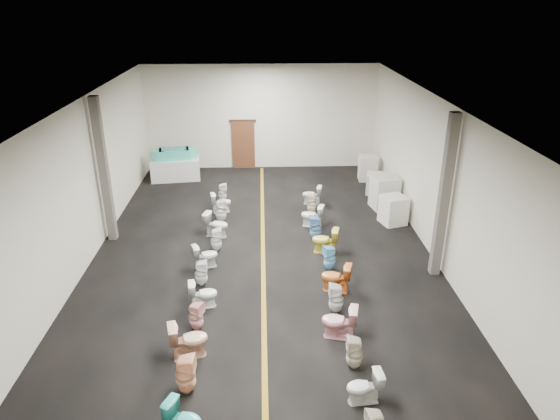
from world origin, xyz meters
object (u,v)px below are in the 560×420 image
(toilet_left_3, at_px, (196,316))
(toilet_left_4, at_px, (203,294))
(toilet_left_6, at_px, (205,256))
(toilet_right_10, at_px, (312,204))
(toilet_left_2, at_px, (189,340))
(toilet_left_7, at_px, (216,240))
(toilet_left_1, at_px, (186,374))
(toilet_right_4, at_px, (336,299))
(appliance_crate_b, at_px, (384,192))
(toilet_right_9, at_px, (312,216))
(toilet_right_8, at_px, (316,228))
(appliance_crate_c, at_px, (375,184))
(toilet_right_7, at_px, (325,240))
(toilet_left_5, at_px, (201,273))
(toilet_right_11, at_px, (312,195))
(toilet_right_3, at_px, (339,322))
(toilet_right_6, at_px, (330,258))
(toilet_left_0, at_px, (184,419))
(display_table, at_px, (176,169))
(appliance_crate_d, at_px, (368,168))
(toilet_left_8, at_px, (216,225))
(toilet_left_9, at_px, (221,211))
(toilet_left_10, at_px, (221,203))
(toilet_right_5, at_px, (336,277))
(toilet_right_2, at_px, (355,353))
(bathtub, at_px, (174,154))
(appliance_crate_a, at_px, (393,210))
(toilet_left_11, at_px, (222,192))
(toilet_right_1, at_px, (364,387))

(toilet_left_3, distance_m, toilet_left_4, 0.94)
(toilet_left_6, height_order, toilet_right_10, toilet_left_6)
(toilet_left_2, xyz_separation_m, toilet_left_3, (0.05, 0.92, -0.05))
(toilet_left_7, xyz_separation_m, toilet_right_10, (3.15, 2.70, -0.01))
(toilet_left_1, xyz_separation_m, toilet_right_4, (3.26, 2.54, -0.04))
(appliance_crate_b, distance_m, toilet_right_9, 3.13)
(toilet_left_7, bearing_deg, toilet_right_8, -85.31)
(appliance_crate_c, height_order, toilet_right_7, toilet_right_7)
(toilet_left_5, xyz_separation_m, toilet_left_6, (0.02, 0.96, -0.00))
(toilet_right_11, bearing_deg, toilet_right_9, 6.78)
(toilet_left_6, bearing_deg, toilet_left_7, -34.01)
(toilet_right_3, distance_m, toilet_right_6, 3.02)
(toilet_left_0, height_order, toilet_left_6, toilet_left_6)
(toilet_left_5, height_order, toilet_left_7, toilet_left_7)
(display_table, relative_size, appliance_crate_d, 1.93)
(toilet_left_8, relative_size, toilet_left_9, 0.96)
(appliance_crate_b, distance_m, toilet_right_10, 2.70)
(toilet_left_8, bearing_deg, toilet_left_10, 17.75)
(appliance_crate_c, relative_size, toilet_right_5, 1.01)
(toilet_left_9, bearing_deg, toilet_left_7, 169.89)
(appliance_crate_c, relative_size, toilet_right_2, 1.06)
(display_table, bearing_deg, bathtub, 0.00)
(toilet_left_1, xyz_separation_m, toilet_right_3, (3.20, 1.58, -0.02))
(appliance_crate_a, xyz_separation_m, toilet_right_10, (-2.65, 0.93, -0.12))
(toilet_right_4, bearing_deg, toilet_right_3, -1.82)
(toilet_left_1, xyz_separation_m, toilet_left_5, (-0.13, 3.91, -0.07))
(appliance_crate_b, height_order, toilet_left_11, appliance_crate_b)
(appliance_crate_b, distance_m, appliance_crate_c, 1.46)
(toilet_left_0, bearing_deg, toilet_left_11, 25.30)
(toilet_right_7, relative_size, toilet_right_9, 1.04)
(toilet_left_5, bearing_deg, toilet_right_6, -80.17)
(toilet_right_6, xyz_separation_m, toilet_right_11, (-0.03, 4.83, -0.02))
(toilet_right_3, distance_m, toilet_right_9, 5.90)
(toilet_right_9, bearing_deg, toilet_right_4, 19.70)
(toilet_right_4, bearing_deg, toilet_left_4, -94.49)
(toilet_right_6, bearing_deg, toilet_left_9, -154.62)
(toilet_left_7, bearing_deg, appliance_crate_c, -58.60)
(bathtub, height_order, toilet_left_8, bathtub)
(toilet_left_5, bearing_deg, toilet_left_7, -8.26)
(appliance_crate_a, height_order, toilet_right_11, appliance_crate_a)
(toilet_right_7, bearing_deg, toilet_right_11, -165.36)
(toilet_right_1, bearing_deg, toilet_left_6, -152.18)
(appliance_crate_a, height_order, toilet_left_1, appliance_crate_a)
(toilet_left_5, xyz_separation_m, toilet_right_7, (3.50, 1.71, 0.04))
(toilet_left_0, height_order, toilet_right_9, toilet_right_9)
(toilet_right_4, height_order, toilet_right_9, toilet_right_4)
(toilet_left_8, height_order, toilet_right_9, toilet_left_8)
(toilet_left_9, xyz_separation_m, toilet_left_11, (-0.08, 1.90, -0.07))
(toilet_left_2, xyz_separation_m, toilet_left_10, (0.13, 7.74, -0.06))
(bathtub, distance_m, appliance_crate_b, 8.71)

